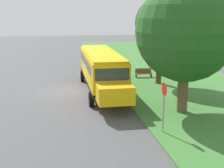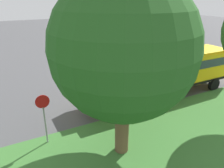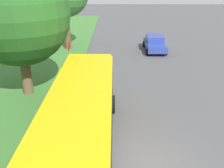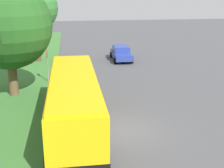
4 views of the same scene
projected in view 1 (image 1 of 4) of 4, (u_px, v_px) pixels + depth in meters
ground_plane at (68, 91)px, 25.30m from camera, size 120.00×120.00×0.00m
grass_verge at (185, 86)px, 26.94m from camera, size 12.00×80.00×0.08m
school_bus at (102, 68)px, 24.72m from camera, size 2.84×12.42×3.16m
oak_tree_beside_bus at (160, 23)px, 26.37m from camera, size 4.35×4.35×7.54m
oak_tree_roadside_mid at (189, 31)px, 18.54m from camera, size 6.10×6.10×8.18m
stop_sign at (164, 102)px, 16.10m from camera, size 0.08×0.68×2.74m
park_bench at (143, 73)px, 30.12m from camera, size 1.62×0.57×0.92m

